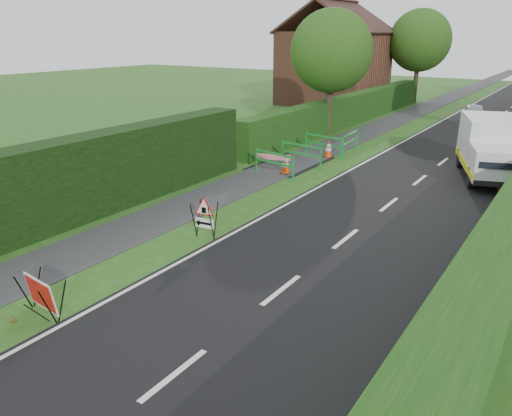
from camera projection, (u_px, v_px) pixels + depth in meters
The scene contains 23 objects.
ground at pixel (167, 279), 11.62m from camera, with size 120.00×120.00×0.00m, color #264F16.
road_surface at pixel (511, 108), 37.82m from camera, with size 6.00×90.00×0.02m, color black.
footpath at pixel (437, 103), 40.69m from camera, with size 2.00×90.00×0.02m, color #2D2D30.
hedge_west_near at pixel (38, 234), 14.23m from camera, with size 1.10×18.00×2.50m, color black.
hedge_west_far at pixel (349, 123), 31.52m from camera, with size 1.00×24.00×1.80m, color #14380F.
house_west at pixel (334, 66), 39.45m from camera, with size 7.50×7.40×7.88m.
tree_nw at pixel (331, 51), 26.67m from camera, with size 4.40×4.40×6.70m.
tree_fw at pixel (420, 41), 39.13m from camera, with size 4.80×4.80×7.24m.
red_rect_sign at pixel (41, 295), 9.96m from camera, with size 1.03×0.69×0.84m.
triangle_sign at pixel (203, 214), 13.68m from camera, with size 0.80×0.80×1.03m.
works_van at pixel (492, 147), 19.42m from camera, with size 3.46×5.34×2.28m.
traffic_cone_0 at pixel (503, 180), 18.02m from camera, with size 0.38×0.38×0.79m.
traffic_cone_1 at pixel (510, 171), 19.20m from camera, with size 0.38×0.38×0.79m.
traffic_cone_2 at pixel (506, 158), 21.11m from camera, with size 0.38×0.38×0.79m.
traffic_cone_3 at pixel (286, 164), 20.14m from camera, with size 0.38×0.38×0.79m.
traffic_cone_4 at pixel (329, 149), 22.81m from camera, with size 0.38×0.38×0.79m.
ped_barrier_0 at pixel (274, 161), 19.74m from camera, with size 2.09×0.75×1.00m.
ped_barrier_1 at pixel (301, 152), 21.21m from camera, with size 2.09×0.60×1.00m.
ped_barrier_2 at pixel (323, 143), 22.99m from camera, with size 2.09×0.72×1.00m.
ped_barrier_3 at pixel (351, 140), 23.59m from camera, with size 0.51×2.08×1.00m.
redwhite_plank at pixel (273, 167), 21.23m from camera, with size 1.50×0.04×0.25m, color red.
litter_can at pixel (13, 322), 9.90m from camera, with size 0.07×0.07×0.12m, color #BF7F4C.
hatchback_car at pixel (474, 114), 31.47m from camera, with size 1.37×3.41×1.16m, color silver.
Camera 1 is at (7.48, -7.53, 5.43)m, focal length 35.00 mm.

